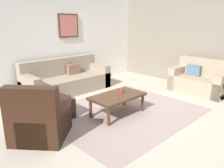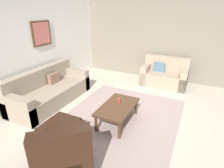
# 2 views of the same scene
# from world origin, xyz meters

# --- Properties ---
(ground_plane) EXTENTS (8.00, 8.00, 0.00)m
(ground_plane) POSITION_xyz_m (0.00, 0.00, 0.00)
(ground_plane) COLOR #B2A893
(rear_partition) EXTENTS (6.00, 0.12, 2.80)m
(rear_partition) POSITION_xyz_m (0.00, 2.60, 1.40)
(rear_partition) COLOR silver
(rear_partition) RESTS_ON ground_plane
(stone_feature_panel) EXTENTS (0.12, 5.20, 2.80)m
(stone_feature_panel) POSITION_xyz_m (3.00, 0.00, 1.40)
(stone_feature_panel) COLOR slate
(stone_feature_panel) RESTS_ON ground_plane
(area_rug) EXTENTS (3.00, 2.52, 0.01)m
(area_rug) POSITION_xyz_m (0.00, 0.00, 0.00)
(area_rug) COLOR gray
(area_rug) RESTS_ON ground_plane
(couch_main) EXTENTS (2.28, 0.94, 0.88)m
(couch_main) POSITION_xyz_m (-0.07, 2.08, 0.29)
(couch_main) COLOR gray
(couch_main) RESTS_ON ground_plane
(couch_loveseat) EXTENTS (0.81, 1.40, 0.88)m
(couch_loveseat) POSITION_xyz_m (2.48, -0.49, 0.30)
(couch_loveseat) COLOR gray
(couch_loveseat) RESTS_ON ground_plane
(armchair_leather) EXTENTS (1.13, 1.13, 0.95)m
(armchair_leather) POSITION_xyz_m (-1.78, 0.17, 0.31)
(armchair_leather) COLOR black
(armchair_leather) RESTS_ON ground_plane
(ottoman) EXTENTS (0.56, 0.56, 0.40)m
(ottoman) POSITION_xyz_m (-1.16, 0.72, 0.20)
(ottoman) COLOR black
(ottoman) RESTS_ON ground_plane
(coffee_table) EXTENTS (1.10, 0.64, 0.41)m
(coffee_table) POSITION_xyz_m (-0.17, 0.01, 0.36)
(coffee_table) COLOR #472D1C
(coffee_table) RESTS_ON ground_plane
(cup) EXTENTS (0.07, 0.07, 0.11)m
(cup) POSITION_xyz_m (-0.02, 0.04, 0.46)
(cup) COLOR #B2332D
(cup) RESTS_ON coffee_table
(framed_artwork) EXTENTS (0.63, 0.04, 0.64)m
(framed_artwork) POSITION_xyz_m (0.40, 2.51, 1.72)
(framed_artwork) COLOR #472D1C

